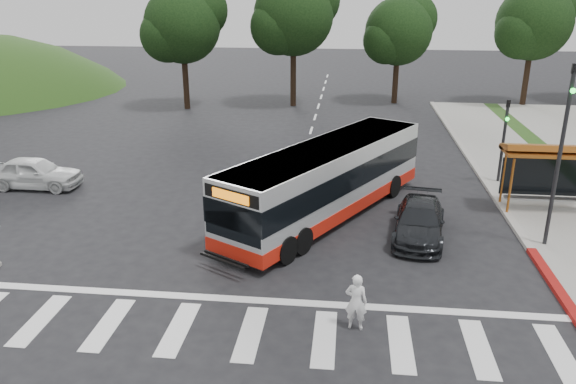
# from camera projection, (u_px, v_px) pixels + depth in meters

# --- Properties ---
(ground) EXTENTS (140.00, 140.00, 0.00)m
(ground) POSITION_uv_depth(u_px,v_px,m) (275.00, 252.00, 19.82)
(ground) COLOR black
(ground) RESTS_ON ground
(sidewalk_east) EXTENTS (4.00, 40.00, 0.12)m
(sidewalk_east) POSITION_uv_depth(u_px,v_px,m) (531.00, 187.00, 26.13)
(sidewalk_east) COLOR gray
(sidewalk_east) RESTS_ON ground
(curb_east) EXTENTS (0.30, 40.00, 0.15)m
(curb_east) POSITION_uv_depth(u_px,v_px,m) (487.00, 185.00, 26.33)
(curb_east) COLOR #9E9991
(curb_east) RESTS_ON ground
(curb_east_red) EXTENTS (0.32, 6.00, 0.15)m
(curb_east_red) POSITION_uv_depth(u_px,v_px,m) (560.00, 293.00, 17.00)
(curb_east_red) COLOR maroon
(curb_east_red) RESTS_ON ground
(crosswalk_ladder) EXTENTS (18.00, 2.60, 0.01)m
(crosswalk_ladder) POSITION_uv_depth(u_px,v_px,m) (250.00, 333.00, 15.15)
(crosswalk_ladder) COLOR silver
(crosswalk_ladder) RESTS_ON ground
(bus_shelter) EXTENTS (4.20, 1.60, 2.86)m
(bus_shelter) POSITION_uv_depth(u_px,v_px,m) (556.00, 157.00, 22.66)
(bus_shelter) COLOR #A0541A
(bus_shelter) RESTS_ON sidewalk_east
(traffic_signal_ne_tall) EXTENTS (0.18, 0.37, 6.50)m
(traffic_signal_ne_tall) POSITION_uv_depth(u_px,v_px,m) (562.00, 142.00, 18.89)
(traffic_signal_ne_tall) COLOR black
(traffic_signal_ne_tall) RESTS_ON ground
(traffic_signal_ne_short) EXTENTS (0.18, 0.37, 4.00)m
(traffic_signal_ne_short) POSITION_uv_depth(u_px,v_px,m) (504.00, 133.00, 25.90)
(traffic_signal_ne_short) COLOR black
(traffic_signal_ne_short) RESTS_ON ground
(tree_ne_a) EXTENTS (6.16, 5.74, 9.30)m
(tree_ne_a) POSITION_uv_depth(u_px,v_px,m) (535.00, 21.00, 42.16)
(tree_ne_a) COLOR black
(tree_ne_a) RESTS_ON parking_lot
(tree_north_a) EXTENTS (6.60, 6.15, 10.17)m
(tree_north_a) POSITION_uv_depth(u_px,v_px,m) (295.00, 14.00, 41.97)
(tree_north_a) COLOR black
(tree_north_a) RESTS_ON ground
(tree_north_b) EXTENTS (5.72, 5.33, 8.43)m
(tree_north_b) POSITION_uv_depth(u_px,v_px,m) (400.00, 30.00, 43.44)
(tree_north_b) COLOR black
(tree_north_b) RESTS_ON ground
(tree_north_c) EXTENTS (6.16, 5.74, 9.30)m
(tree_north_c) POSITION_uv_depth(u_px,v_px,m) (183.00, 23.00, 41.14)
(tree_north_c) COLOR black
(tree_north_c) RESTS_ON ground
(transit_bus) EXTENTS (7.85, 11.12, 2.95)m
(transit_bus) POSITION_uv_depth(u_px,v_px,m) (327.00, 182.00, 22.44)
(transit_bus) COLOR silver
(transit_bus) RESTS_ON ground
(pedestrian) EXTENTS (0.65, 0.47, 1.64)m
(pedestrian) POSITION_uv_depth(u_px,v_px,m) (356.00, 302.00, 15.13)
(pedestrian) COLOR white
(pedestrian) RESTS_ON ground
(dark_sedan) EXTENTS (2.42, 4.61, 1.27)m
(dark_sedan) POSITION_uv_depth(u_px,v_px,m) (419.00, 221.00, 20.80)
(dark_sedan) COLOR black
(dark_sedan) RESTS_ON ground
(west_car_white) EXTENTS (4.26, 1.72, 1.45)m
(west_car_white) POSITION_uv_depth(u_px,v_px,m) (34.00, 173.00, 25.94)
(west_car_white) COLOR silver
(west_car_white) RESTS_ON ground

